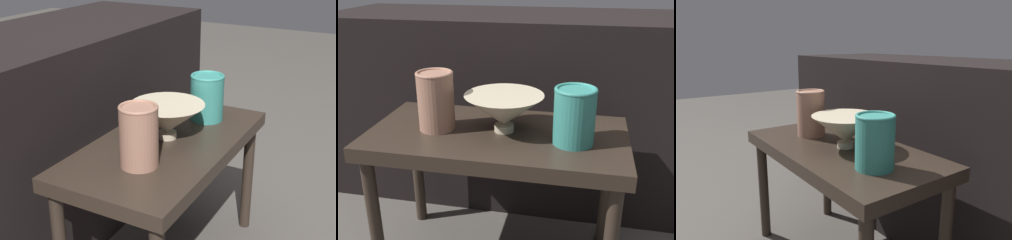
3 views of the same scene
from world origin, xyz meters
TOP-DOWN VIEW (x-y plane):
  - table at (0.00, 0.00)m, footprint 0.70×0.36m
  - couch_backdrop at (0.00, 0.48)m, footprint 1.45×0.50m
  - bowl at (0.02, 0.01)m, footprint 0.21×0.21m
  - vase_textured_left at (-0.17, -0.01)m, footprint 0.10×0.10m
  - vase_colorful_right at (0.20, -0.03)m, footprint 0.11×0.11m

SIDE VIEW (x-z plane):
  - couch_backdrop at x=0.00m, z-range 0.00..0.69m
  - table at x=0.00m, z-range 0.16..0.59m
  - bowl at x=0.02m, z-range 0.44..0.54m
  - vase_colorful_right at x=0.20m, z-range 0.43..0.58m
  - vase_textured_left at x=-0.17m, z-range 0.43..0.59m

